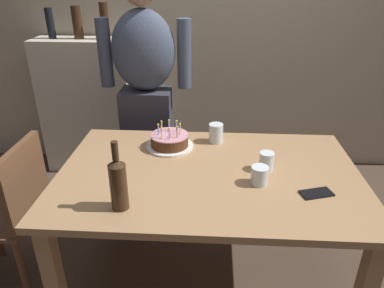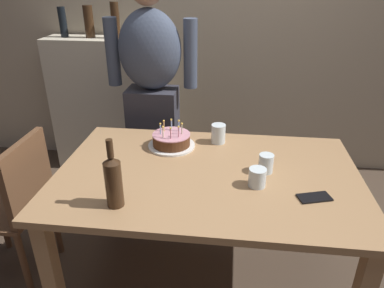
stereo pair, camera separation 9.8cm
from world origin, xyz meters
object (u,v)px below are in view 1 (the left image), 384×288
wine_bottle (118,183)px  dining_chair (12,207)px  water_glass_near (266,161)px  water_glass_side (216,133)px  birthday_cake (170,141)px  water_glass_far (260,175)px  cell_phone (316,193)px  person_man_bearded (146,96)px

wine_bottle → dining_chair: size_ratio=0.36×
water_glass_near → water_glass_side: (-0.25, 0.31, 0.01)m
birthday_cake → water_glass_far: (0.46, -0.36, 0.01)m
wine_bottle → cell_phone: wine_bottle is taller
water_glass_side → cell_phone: size_ratio=0.77×
wine_bottle → water_glass_far: bearing=20.4°
water_glass_side → cell_phone: bearing=-48.8°
birthday_cake → water_glass_side: (0.26, 0.09, 0.02)m
water_glass_near → cell_phone: 0.29m
dining_chair → birthday_cake: bearing=110.8°
dining_chair → water_glass_side: bearing=110.2°
water_glass_near → person_man_bearded: (-0.73, 0.71, 0.09)m
birthday_cake → water_glass_far: bearing=-37.5°
water_glass_far → cell_phone: (0.25, -0.07, -0.04)m
dining_chair → water_glass_far: bearing=87.8°
wine_bottle → dining_chair: wine_bottle is taller
water_glass_side → wine_bottle: size_ratio=0.36×
birthday_cake → dining_chair: (-0.81, -0.31, -0.26)m
person_man_bearded → dining_chair: bearing=53.2°
cell_phone → wine_bottle: bearing=173.0°
cell_phone → dining_chair: bearing=158.3°
birthday_cake → cell_phone: size_ratio=1.84×
water_glass_side → cell_phone: 0.69m
dining_chair → wine_bottle: bearing=67.8°
birthday_cake → cell_phone: (0.71, -0.43, -0.03)m
water_glass_near → person_man_bearded: 1.02m
water_glass_far → dining_chair: (-1.28, 0.05, -0.27)m
wine_bottle → water_glass_side: bearing=59.1°
birthday_cake → water_glass_near: bearing=-23.6°
water_glass_near → cell_phone: size_ratio=0.66×
water_glass_far → water_glass_side: water_glass_side is taller
birthday_cake → water_glass_far: birthday_cake is taller
birthday_cake → wine_bottle: bearing=-103.6°
water_glass_far → wine_bottle: bearing=-159.6°
birthday_cake → dining_chair: birthday_cake is taller
birthday_cake → dining_chair: size_ratio=0.30×
water_glass_near → birthday_cake: bearing=156.4°
wine_bottle → dining_chair: (-0.67, 0.27, -0.35)m
cell_phone → water_glass_side: bearing=114.1°
wine_bottle → person_man_bearded: 1.07m
water_glass_far → wine_bottle: wine_bottle is taller
water_glass_near → wine_bottle: size_ratio=0.31×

